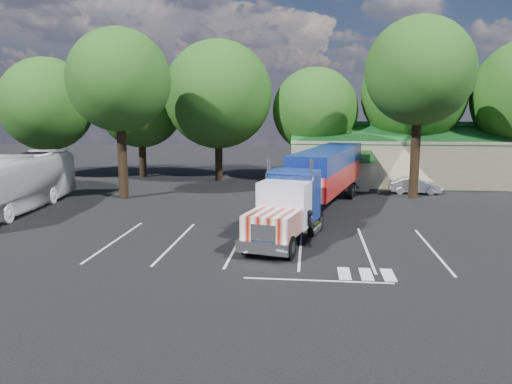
# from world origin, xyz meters

# --- Properties ---
(ground) EXTENTS (120.00, 120.00, 0.00)m
(ground) POSITION_xyz_m (0.00, 0.00, 0.00)
(ground) COLOR black
(ground) RESTS_ON ground
(event_hall) EXTENTS (24.20, 14.12, 5.55)m
(event_hall) POSITION_xyz_m (13.74, 17.81, 2.21)
(event_hall) COLOR beige
(event_hall) RESTS_ON ground
(tree_row_a) EXTENTS (9.00, 9.00, 11.68)m
(tree_row_a) POSITION_xyz_m (-22.00, 16.50, 7.16)
(tree_row_a) COLOR black
(tree_row_a) RESTS_ON ground
(tree_row_b) EXTENTS (8.40, 8.40, 11.35)m
(tree_row_b) POSITION_xyz_m (-13.00, 17.80, 7.13)
(tree_row_b) COLOR black
(tree_row_b) RESTS_ON ground
(tree_row_c) EXTENTS (10.00, 10.00, 13.05)m
(tree_row_c) POSITION_xyz_m (-5.00, 16.20, 8.04)
(tree_row_c) COLOR black
(tree_row_c) RESTS_ON ground
(tree_row_d) EXTENTS (8.00, 8.00, 10.60)m
(tree_row_d) POSITION_xyz_m (4.00, 17.50, 6.58)
(tree_row_d) COLOR black
(tree_row_d) RESTS_ON ground
(tree_row_e) EXTENTS (9.60, 9.60, 12.90)m
(tree_row_e) POSITION_xyz_m (13.00, 18.00, 8.09)
(tree_row_e) COLOR black
(tree_row_e) RESTS_ON ground
(tree_near_left) EXTENTS (7.60, 7.60, 12.65)m
(tree_near_left) POSITION_xyz_m (-10.50, 6.00, 8.81)
(tree_near_left) COLOR black
(tree_near_left) RESTS_ON ground
(tree_near_right) EXTENTS (8.00, 8.00, 13.50)m
(tree_near_right) POSITION_xyz_m (11.50, 8.50, 9.46)
(tree_near_right) COLOR black
(tree_near_right) RESTS_ON ground
(semi_truck) EXTENTS (7.36, 20.27, 4.25)m
(semi_truck) POSITION_xyz_m (4.22, 1.88, 2.40)
(semi_truck) COLOR black
(semi_truck) RESTS_ON ground
(woman) EXTENTS (0.54, 0.73, 1.84)m
(woman) POSITION_xyz_m (3.68, -5.90, 0.92)
(woman) COLOR black
(woman) RESTS_ON ground
(bicycle) EXTENTS (0.83, 1.87, 0.95)m
(bicycle) POSITION_xyz_m (1.80, 6.80, 0.47)
(bicycle) COLOR black
(bicycle) RESTS_ON ground
(tour_bus) EXTENTS (4.29, 13.80, 3.78)m
(tour_bus) POSITION_xyz_m (-16.00, 0.53, 1.89)
(tour_bus) COLOR silver
(tour_bus) RESTS_ON ground
(silver_sedan) EXTENTS (4.04, 1.51, 1.32)m
(silver_sedan) POSITION_xyz_m (12.00, 10.50, 0.66)
(silver_sedan) COLOR #B6B8BE
(silver_sedan) RESTS_ON ground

